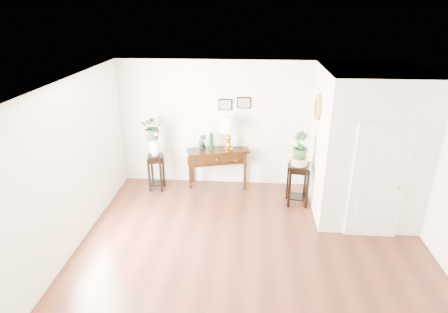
# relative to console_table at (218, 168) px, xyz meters

# --- Properties ---
(floor) EXTENTS (6.00, 5.50, 0.02)m
(floor) POSITION_rel_console_table_xyz_m (0.80, -2.52, -0.45)
(floor) COLOR #512917
(floor) RESTS_ON ground
(ceiling) EXTENTS (6.00, 5.50, 0.02)m
(ceiling) POSITION_rel_console_table_xyz_m (0.80, -2.52, 2.35)
(ceiling) COLOR white
(ceiling) RESTS_ON ground
(wall_back) EXTENTS (6.00, 0.02, 2.80)m
(wall_back) POSITION_rel_console_table_xyz_m (0.80, 0.23, 0.95)
(wall_back) COLOR silver
(wall_back) RESTS_ON ground
(wall_left) EXTENTS (0.02, 5.50, 2.80)m
(wall_left) POSITION_rel_console_table_xyz_m (-2.20, -2.52, 0.95)
(wall_left) COLOR silver
(wall_left) RESTS_ON ground
(partition) EXTENTS (1.80, 1.95, 2.80)m
(partition) POSITION_rel_console_table_xyz_m (2.90, -0.74, 0.95)
(partition) COLOR silver
(partition) RESTS_ON floor
(door) EXTENTS (0.90, 0.05, 2.10)m
(door) POSITION_rel_console_table_xyz_m (2.90, -1.74, 0.60)
(door) COLOR silver
(door) RESTS_ON floor
(art_print_left) EXTENTS (0.30, 0.02, 0.25)m
(art_print_left) POSITION_rel_console_table_xyz_m (0.15, 0.21, 1.40)
(art_print_left) COLOR black
(art_print_left) RESTS_ON wall_back
(art_print_right) EXTENTS (0.30, 0.02, 0.25)m
(art_print_right) POSITION_rel_console_table_xyz_m (0.55, 0.21, 1.45)
(art_print_right) COLOR black
(art_print_right) RESTS_ON wall_back
(wall_ornament) EXTENTS (0.07, 0.51, 0.51)m
(wall_ornament) POSITION_rel_console_table_xyz_m (1.96, -0.62, 1.60)
(wall_ornament) COLOR tan
(wall_ornament) RESTS_ON partition
(console_table) EXTENTS (1.41, 0.79, 0.89)m
(console_table) POSITION_rel_console_table_xyz_m (0.00, 0.00, 0.00)
(console_table) COLOR black
(console_table) RESTS_ON floor
(table_lamp) EXTENTS (0.45, 0.45, 0.76)m
(table_lamp) POSITION_rel_console_table_xyz_m (0.24, 0.00, 0.80)
(table_lamp) COLOR #BC9022
(table_lamp) RESTS_ON console_table
(green_vase) EXTENTS (0.09, 0.09, 0.38)m
(green_vase) POSITION_rel_console_table_xyz_m (-0.14, 0.00, 0.62)
(green_vase) COLOR black
(green_vase) RESTS_ON console_table
(potted_plant) EXTENTS (0.22, 0.20, 0.33)m
(potted_plant) POSITION_rel_console_table_xyz_m (-0.33, 0.00, 0.61)
(potted_plant) COLOR #234924
(potted_plant) RESTS_ON console_table
(plant_stand_a) EXTENTS (0.38, 0.38, 0.82)m
(plant_stand_a) POSITION_rel_console_table_xyz_m (-1.34, -0.25, -0.04)
(plant_stand_a) COLOR black
(plant_stand_a) RESTS_ON floor
(porcelain_vase) EXTENTS (0.33, 0.33, 0.43)m
(porcelain_vase) POSITION_rel_console_table_xyz_m (-1.34, -0.25, 0.60)
(porcelain_vase) COLOR white
(porcelain_vase) RESTS_ON plant_stand_a
(lily_arrangement) EXTENTS (0.58, 0.53, 0.55)m
(lily_arrangement) POSITION_rel_console_table_xyz_m (-1.34, -0.25, 1.04)
(lily_arrangement) COLOR #234924
(lily_arrangement) RESTS_ON porcelain_vase
(plant_stand_b) EXTENTS (0.49, 0.49, 0.88)m
(plant_stand_b) POSITION_rel_console_table_xyz_m (1.70, -0.67, -0.01)
(plant_stand_b) COLOR black
(plant_stand_b) RESTS_ON floor
(ceramic_bowl) EXTENTS (0.42, 0.42, 0.15)m
(ceramic_bowl) POSITION_rel_console_table_xyz_m (1.70, -0.67, 0.51)
(ceramic_bowl) COLOR beige
(ceramic_bowl) RESTS_ON plant_stand_b
(narcissus) EXTENTS (0.35, 0.35, 0.56)m
(narcissus) POSITION_rel_console_table_xyz_m (1.70, -0.67, 0.83)
(narcissus) COLOR #234924
(narcissus) RESTS_ON ceramic_bowl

